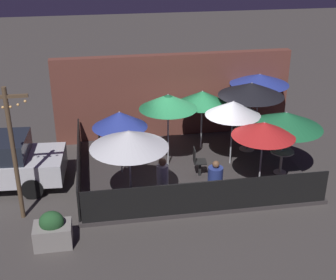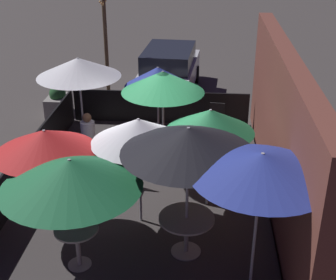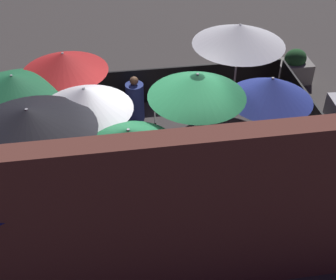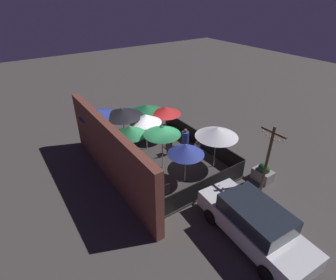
{
  "view_description": "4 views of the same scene",
  "coord_description": "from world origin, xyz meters",
  "px_view_note": "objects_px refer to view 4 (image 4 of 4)",
  "views": [
    {
      "loc": [
        -2.9,
        -13.17,
        7.33
      ],
      "look_at": [
        -0.65,
        0.18,
        1.08
      ],
      "focal_mm": 50.0,
      "sensor_mm": 36.0,
      "label": 1
    },
    {
      "loc": [
        9.04,
        1.25,
        5.56
      ],
      "look_at": [
        -0.32,
        0.48,
        1.07
      ],
      "focal_mm": 50.0,
      "sensor_mm": 36.0,
      "label": 2
    },
    {
      "loc": [
        1.01,
        7.47,
        6.78
      ],
      "look_at": [
        -0.11,
        0.16,
        0.98
      ],
      "focal_mm": 50.0,
      "sensor_mm": 36.0,
      "label": 3
    },
    {
      "loc": [
        -9.98,
        6.39,
        8.23
      ],
      "look_at": [
        -0.25,
        -0.25,
        1.4
      ],
      "focal_mm": 28.0,
      "sensor_mm": 36.0,
      "label": 4
    }
  ],
  "objects_px": {
    "patio_umbrella_4": "(217,132)",
    "light_post": "(267,163)",
    "patio_umbrella_0": "(122,112)",
    "planter_box": "(263,173)",
    "patio_umbrella_7": "(146,118)",
    "dining_table_0": "(125,138)",
    "parked_car_0": "(254,223)",
    "patio_umbrella_1": "(147,109)",
    "dining_table_1": "(148,127)",
    "patio_umbrella_5": "(186,149)",
    "patio_umbrella_8": "(130,130)",
    "patron_1": "(185,139)",
    "patron_0": "(197,152)",
    "patio_umbrella_2": "(162,130)",
    "patio_chair_0": "(164,191)",
    "patio_umbrella_3": "(166,110)",
    "patio_umbrella_6": "(99,113)",
    "patio_chair_1": "(168,147)"
  },
  "relations": [
    {
      "from": "patio_umbrella_8",
      "to": "parked_car_0",
      "type": "xyz_separation_m",
      "value": [
        -6.93,
        -1.36,
        -1.17
      ]
    },
    {
      "from": "patio_chair_0",
      "to": "light_post",
      "type": "xyz_separation_m",
      "value": [
        -2.34,
        -3.44,
        1.49
      ]
    },
    {
      "from": "patio_umbrella_5",
      "to": "patio_umbrella_6",
      "type": "xyz_separation_m",
      "value": [
        5.16,
        2.05,
        0.38
      ]
    },
    {
      "from": "patio_umbrella_6",
      "to": "patio_umbrella_4",
      "type": "bearing_deg",
      "value": -141.4
    },
    {
      "from": "patio_umbrella_8",
      "to": "dining_table_0",
      "type": "xyz_separation_m",
      "value": [
        1.58,
        -0.36,
        -1.3
      ]
    },
    {
      "from": "parked_car_0",
      "to": "patio_umbrella_3",
      "type": "bearing_deg",
      "value": -7.0
    },
    {
      "from": "patio_chair_0",
      "to": "patron_1",
      "type": "xyz_separation_m",
      "value": [
        3.07,
        -3.49,
        0.01
      ]
    },
    {
      "from": "patio_umbrella_1",
      "to": "light_post",
      "type": "relative_size",
      "value": 0.61
    },
    {
      "from": "patio_umbrella_3",
      "to": "dining_table_1",
      "type": "relative_size",
      "value": 2.73
    },
    {
      "from": "patio_chair_0",
      "to": "parked_car_0",
      "type": "height_order",
      "value": "parked_car_0"
    },
    {
      "from": "dining_table_1",
      "to": "patron_1",
      "type": "height_order",
      "value": "patron_1"
    },
    {
      "from": "patio_umbrella_7",
      "to": "dining_table_0",
      "type": "xyz_separation_m",
      "value": [
        0.89,
        0.93,
        -1.36
      ]
    },
    {
      "from": "patio_chair_1",
      "to": "patio_umbrella_5",
      "type": "bearing_deg",
      "value": 170.52
    },
    {
      "from": "patio_umbrella_6",
      "to": "patio_chair_1",
      "type": "relative_size",
      "value": 2.52
    },
    {
      "from": "dining_table_1",
      "to": "patio_umbrella_5",
      "type": "bearing_deg",
      "value": 170.13
    },
    {
      "from": "patio_umbrella_3",
      "to": "patio_umbrella_7",
      "type": "distance_m",
      "value": 1.66
    },
    {
      "from": "patio_umbrella_0",
      "to": "patron_0",
      "type": "bearing_deg",
      "value": -143.13
    },
    {
      "from": "patio_umbrella_5",
      "to": "patio_umbrella_7",
      "type": "xyz_separation_m",
      "value": [
        3.59,
        0.02,
        0.13
      ]
    },
    {
      "from": "patio_umbrella_0",
      "to": "patron_0",
      "type": "distance_m",
      "value": 4.59
    },
    {
      "from": "patio_umbrella_0",
      "to": "patio_umbrella_2",
      "type": "xyz_separation_m",
      "value": [
        -2.93,
        -0.68,
        -0.01
      ]
    },
    {
      "from": "patio_umbrella_0",
      "to": "dining_table_1",
      "type": "relative_size",
      "value": 3.18
    },
    {
      "from": "patio_umbrella_0",
      "to": "dining_table_1",
      "type": "distance_m",
      "value": 2.49
    },
    {
      "from": "patio_umbrella_6",
      "to": "light_post",
      "type": "relative_size",
      "value": 0.64
    },
    {
      "from": "patio_chair_0",
      "to": "patio_umbrella_1",
      "type": "bearing_deg",
      "value": -16.89
    },
    {
      "from": "patio_umbrella_5",
      "to": "dining_table_1",
      "type": "xyz_separation_m",
      "value": [
        4.98,
        -0.87,
        -1.22
      ]
    },
    {
      "from": "patio_umbrella_6",
      "to": "patio_umbrella_7",
      "type": "bearing_deg",
      "value": -127.78
    },
    {
      "from": "patio_umbrella_8",
      "to": "patio_umbrella_6",
      "type": "bearing_deg",
      "value": 18.01
    },
    {
      "from": "patio_umbrella_0",
      "to": "patio_chair_1",
      "type": "bearing_deg",
      "value": -143.76
    },
    {
      "from": "patio_umbrella_5",
      "to": "patio_chair_0",
      "type": "height_order",
      "value": "patio_umbrella_5"
    },
    {
      "from": "patio_umbrella_1",
      "to": "dining_table_1",
      "type": "xyz_separation_m",
      "value": [
        0.0,
        0.0,
        -1.22
      ]
    },
    {
      "from": "patio_umbrella_3",
      "to": "patron_1",
      "type": "distance_m",
      "value": 2.05
    },
    {
      "from": "patio_umbrella_4",
      "to": "patio_umbrella_7",
      "type": "distance_m",
      "value": 4.01
    },
    {
      "from": "patio_umbrella_7",
      "to": "patio_umbrella_8",
      "type": "bearing_deg",
      "value": 118.23
    },
    {
      "from": "patio_umbrella_1",
      "to": "patio_umbrella_4",
      "type": "relative_size",
      "value": 1.0
    },
    {
      "from": "patio_umbrella_5",
      "to": "patio_umbrella_8",
      "type": "xyz_separation_m",
      "value": [
        2.89,
        1.31,
        0.08
      ]
    },
    {
      "from": "dining_table_0",
      "to": "parked_car_0",
      "type": "bearing_deg",
      "value": -173.3
    },
    {
      "from": "parked_car_0",
      "to": "patio_umbrella_2",
      "type": "bearing_deg",
      "value": 7.07
    },
    {
      "from": "patio_umbrella_5",
      "to": "patio_umbrella_4",
      "type": "bearing_deg",
      "value": -86.79
    },
    {
      "from": "patio_umbrella_1",
      "to": "patio_umbrella_7",
      "type": "distance_m",
      "value": 1.66
    },
    {
      "from": "patio_umbrella_4",
      "to": "light_post",
      "type": "bearing_deg",
      "value": 178.5
    },
    {
      "from": "patio_umbrella_0",
      "to": "planter_box",
      "type": "xyz_separation_m",
      "value": [
        -6.45,
        -4.25,
        -1.93
      ]
    },
    {
      "from": "patio_umbrella_8",
      "to": "dining_table_0",
      "type": "height_order",
      "value": "patio_umbrella_8"
    },
    {
      "from": "dining_table_1",
      "to": "patron_0",
      "type": "distance_m",
      "value": 3.99
    },
    {
      "from": "patio_umbrella_8",
      "to": "patio_chair_0",
      "type": "relative_size",
      "value": 2.32
    },
    {
      "from": "patio_umbrella_7",
      "to": "patio_umbrella_0",
      "type": "bearing_deg",
      "value": 46.3
    },
    {
      "from": "patio_umbrella_2",
      "to": "planter_box",
      "type": "height_order",
      "value": "patio_umbrella_2"
    },
    {
      "from": "patio_umbrella_0",
      "to": "dining_table_0",
      "type": "xyz_separation_m",
      "value": [
        0.0,
        0.0,
        -1.63
      ]
    },
    {
      "from": "patio_umbrella_3",
      "to": "parked_car_0",
      "type": "relative_size",
      "value": 0.45
    },
    {
      "from": "patio_umbrella_8",
      "to": "light_post",
      "type": "height_order",
      "value": "light_post"
    },
    {
      "from": "patio_umbrella_3",
      "to": "patio_umbrella_2",
      "type": "bearing_deg",
      "value": 143.15
    }
  ]
}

